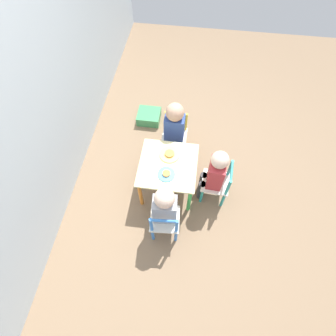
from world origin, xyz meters
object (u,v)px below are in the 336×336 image
object	(u,v)px
child_left	(165,207)
plate_right	(170,154)
chair_yellow	(175,135)
kids_table	(168,168)
chair_teal	(218,183)
plate_left	(166,174)
chair_blue	(165,222)
child_right	(174,127)
storage_bin	(149,116)
child_front	(214,173)

from	to	relation	value
child_left	plate_right	size ratio (longest dim) A/B	3.77
chair_yellow	child_left	world-z (taller)	child_left
kids_table	chair_yellow	bearing A→B (deg)	-0.73
chair_teal	plate_left	bearing A→B (deg)	-77.31
chair_blue	chair_teal	world-z (taller)	same
kids_table	child_left	size ratio (longest dim) A/B	0.73
chair_blue	child_right	size ratio (longest dim) A/B	0.69
storage_bin	plate_right	bearing A→B (deg)	-155.47
kids_table	child_left	xyz separation A→B (m)	(-0.43, -0.03, 0.08)
child_right	plate_left	bearing A→B (deg)	-89.85
kids_table	plate_left	distance (m)	0.13
child_front	storage_bin	distance (m)	1.27
kids_table	chair_teal	size ratio (longest dim) A/B	1.06
plate_left	child_right	bearing A→B (deg)	-0.58
chair_teal	child_right	distance (m)	0.70
chair_blue	child_front	size ratio (longest dim) A/B	0.70
plate_right	child_front	bearing A→B (deg)	-108.16
chair_teal	child_front	distance (m)	0.19
child_front	storage_bin	world-z (taller)	child_front
child_right	child_left	size ratio (longest dim) A/B	1.01
chair_teal	child_left	bearing A→B (deg)	-45.09
child_right	child_left	bearing A→B (deg)	-87.49
storage_bin	plate_left	bearing A→B (deg)	-160.36
chair_teal	plate_left	distance (m)	0.53
child_left	chair_teal	bearing A→B (deg)	-143.60
chair_blue	storage_bin	size ratio (longest dim) A/B	1.87
chair_yellow	chair_blue	bearing A→B (deg)	-87.49
child_right	child_left	world-z (taller)	child_right
kids_table	chair_teal	world-z (taller)	chair_teal
child_right	plate_left	distance (m)	0.54
child_left	storage_bin	world-z (taller)	child_left
child_front	plate_left	bearing A→B (deg)	-75.54
child_right	child_left	distance (m)	0.86
child_right	plate_right	bearing A→B (deg)	-90.25
chair_yellow	plate_right	bearing A→B (deg)	-90.21
chair_blue	child_front	world-z (taller)	child_front
chair_yellow	chair_teal	xyz separation A→B (m)	(-0.53, -0.48, 0.00)
plate_right	child_left	bearing A→B (deg)	-176.57
kids_table	plate_left	xyz separation A→B (m)	(-0.11, 0.00, 0.08)
plate_left	child_left	bearing A→B (deg)	-174.25
kids_table	child_left	distance (m)	0.44
kids_table	chair_blue	size ratio (longest dim) A/B	1.06
chair_yellow	chair_blue	size ratio (longest dim) A/B	1.00
chair_yellow	child_left	distance (m)	0.94
child_right	storage_bin	size ratio (longest dim) A/B	2.71
plate_left	chair_teal	bearing A→B (deg)	-81.52
child_left	chair_yellow	bearing A→B (deg)	-92.68
chair_teal	child_right	size ratio (longest dim) A/B	0.69
chair_blue	plate_right	bearing A→B (deg)	-90.78
child_left	chair_blue	bearing A→B (deg)	90.00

